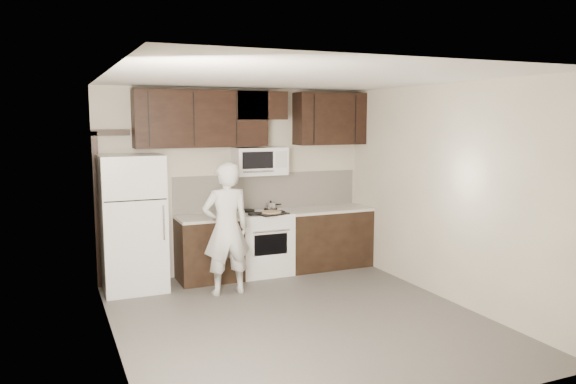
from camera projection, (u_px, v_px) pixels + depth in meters
floor at (299, 319)px, 6.38m from camera, size 4.50×4.50×0.00m
back_wall at (236, 181)px, 8.25m from camera, size 4.00×0.00×4.00m
ceiling at (300, 78)px, 6.03m from camera, size 4.50×4.50×0.00m
counter_run at (282, 241)px, 8.32m from camera, size 2.95×0.64×0.91m
stove at (263, 243)px, 8.20m from camera, size 0.76×0.66×0.94m
backsplash at (268, 191)px, 8.46m from camera, size 2.90×0.02×0.54m
upper_cabinets at (253, 117)px, 8.05m from camera, size 3.48×0.35×0.78m
microwave at (260, 161)px, 8.15m from camera, size 0.76×0.42×0.40m
refrigerator at (133, 223)px, 7.37m from camera, size 0.80×0.76×1.80m
door_trim at (100, 195)px, 7.47m from camera, size 0.50×0.08×2.12m
saucepan at (271, 206)px, 8.34m from camera, size 0.26×0.15×0.15m
baking_tray at (272, 213)px, 8.00m from camera, size 0.48×0.40×0.02m
pizza at (272, 212)px, 7.99m from camera, size 0.34×0.34×0.02m
person at (226, 229)px, 7.21m from camera, size 0.63×0.41×1.72m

